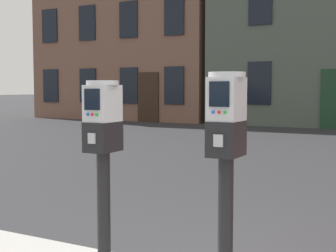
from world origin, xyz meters
The scene contains 3 objects.
parking_meter_near_kerb centered at (-0.83, -0.24, 1.07)m, with size 0.22×0.25×1.34m.
parking_meter_twin_adjacent centered at (0.06, -0.24, 1.10)m, with size 0.22×0.25×1.39m.
townhouse_brownstone centered at (-11.65, 17.78, 5.63)m, with size 8.86×6.05×11.25m.
Camera 1 is at (1.12, -2.89, 1.43)m, focal length 52.25 mm.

